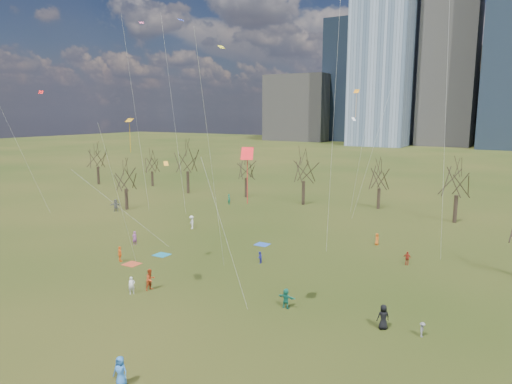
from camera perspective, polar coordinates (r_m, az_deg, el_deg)
The scene contains 21 objects.
ground at distance 41.49m, azimuth -8.56°, elevation -12.07°, with size 500.00×500.00×0.00m, color black.
downtown_skyline at distance 243.11m, azimuth 24.58°, elevation 14.58°, with size 212.50×78.00×118.00m.
bare_tree_row at distance 71.98m, azimuth 10.10°, elevation 2.29°, with size 113.04×29.80×9.50m.
blanket_teal at distance 51.65m, azimuth -11.71°, elevation -7.70°, with size 1.60×1.50×0.03m, color #176B8B.
blanket_navy at distance 54.45m, azimuth 0.79°, elevation -6.57°, with size 1.60×1.50×0.03m, color #244BAC.
blanket_crimson at distance 49.35m, azimuth -15.27°, elevation -8.69°, with size 1.60×1.50×0.03m, color #AE3F22.
person_0 at distance 29.00m, azimuth -16.59°, elevation -20.67°, with size 0.87×0.57×1.78m, color #2A65B6.
person_1 at distance 41.50m, azimuth -15.28°, elevation -11.18°, with size 0.56×0.37×1.53m, color silver.
person_2 at distance 41.85m, azimuth -13.07°, elevation -10.61°, with size 0.94×0.73×1.92m, color #B8411A.
person_3 at distance 35.11m, azimuth 20.07°, elevation -15.85°, with size 0.70×0.40×1.08m, color slate.
person_4 at distance 50.24m, azimuth -16.64°, elevation -7.45°, with size 0.97×0.40×1.65m, color orange.
person_5 at distance 37.45m, azimuth 3.77°, elevation -13.12°, with size 1.51×0.48×1.63m, color #176A57.
person_6 at distance 35.24m, azimuth 15.62°, elevation -14.82°, with size 0.90×0.59×1.84m, color black.
person_7 at distance 56.01m, azimuth -14.94°, elevation -5.58°, with size 0.60×0.40×1.65m, color #A2519E.
person_8 at distance 47.79m, azimuth 0.46°, elevation -8.18°, with size 0.60×0.47×1.23m, color #24269C.
person_9 at distance 62.08m, azimuth -8.06°, elevation -3.75°, with size 1.17×0.67×1.81m, color silver.
person_10 at distance 49.77m, azimuth 18.36°, elevation -7.85°, with size 0.83×0.35×1.42m, color #A12317.
person_11 at distance 75.53m, azimuth -17.14°, elevation -1.60°, with size 1.79×0.57×1.93m, color slate.
person_12 at distance 55.94m, azimuth 14.88°, elevation -5.72°, with size 0.69×0.45×1.42m, color #D55D17.
person_13 at distance 77.77m, azimuth -3.38°, elevation -0.91°, with size 0.65×0.43×1.78m, color #176A4A.
kites_airborne at distance 46.56m, azimuth 1.45°, elevation 8.53°, with size 62.65×41.07×37.06m.
Camera 1 is at (24.36, -29.83, 15.44)m, focal length 32.00 mm.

